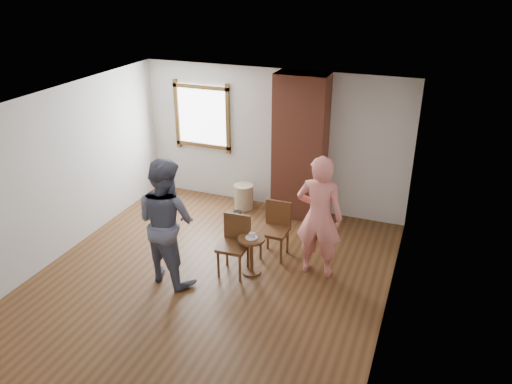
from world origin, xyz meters
TOP-DOWN VIEW (x-y plane):
  - ground at (0.00, 0.00)m, footprint 5.50×5.50m
  - room_shell at (-0.06, 0.61)m, footprint 5.04×5.52m
  - brick_chimney at (0.60, 2.50)m, footprint 0.90×0.50m
  - stoneware_crock at (-0.44, 2.40)m, footprint 0.47×0.47m
  - dark_pot at (-0.36, 1.91)m, footprint 0.20×0.20m
  - dining_chair_left at (0.25, 0.38)m, footprint 0.43×0.43m
  - dining_chair_right at (0.67, 1.05)m, footprint 0.41×0.41m
  - side_table at (0.50, 0.40)m, footprint 0.40×0.40m
  - cake_plate at (0.50, 0.40)m, footprint 0.18×0.18m
  - cake_slice at (0.51, 0.40)m, footprint 0.08×0.07m
  - man at (-0.56, -0.15)m, footprint 1.07×0.93m
  - person_pink at (1.41, 0.77)m, footprint 0.68×0.45m

SIDE VIEW (x-z plane):
  - ground at x=0.00m, z-range 0.00..0.00m
  - dark_pot at x=-0.36m, z-range 0.00..0.15m
  - stoneware_crock at x=-0.44m, z-range 0.00..0.47m
  - side_table at x=0.50m, z-range 0.10..0.70m
  - dining_chair_right at x=0.67m, z-range 0.05..0.94m
  - dining_chair_left at x=0.25m, z-range 0.05..0.95m
  - cake_plate at x=0.50m, z-range 0.60..0.61m
  - cake_slice at x=0.51m, z-range 0.61..0.67m
  - person_pink at x=1.41m, z-range 0.00..1.86m
  - man at x=-0.56m, z-range 0.00..1.88m
  - brick_chimney at x=0.60m, z-range 0.00..2.60m
  - room_shell at x=-0.06m, z-range 0.50..3.12m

